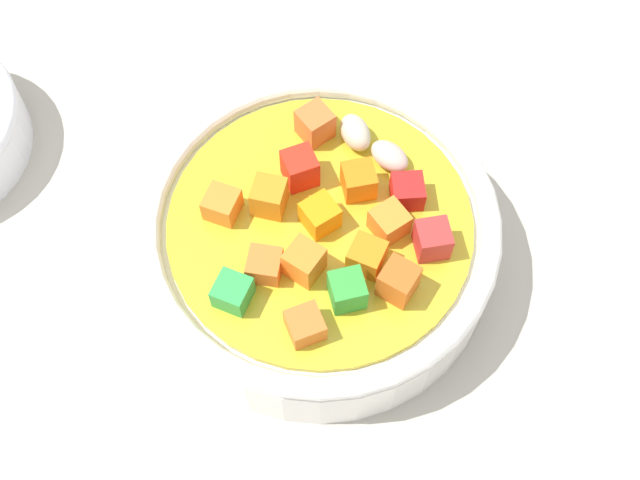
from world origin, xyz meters
TOP-DOWN VIEW (x-y plane):
  - ground_plane at (0.00, 0.00)cm, footprint 140.00×140.00cm
  - soup_bowl_main at (-0.01, 0.03)cm, footprint 19.56×19.56cm

SIDE VIEW (x-z plane):
  - ground_plane at x=0.00cm, z-range -2.00..0.00cm
  - soup_bowl_main at x=-0.01cm, z-range -0.46..6.04cm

